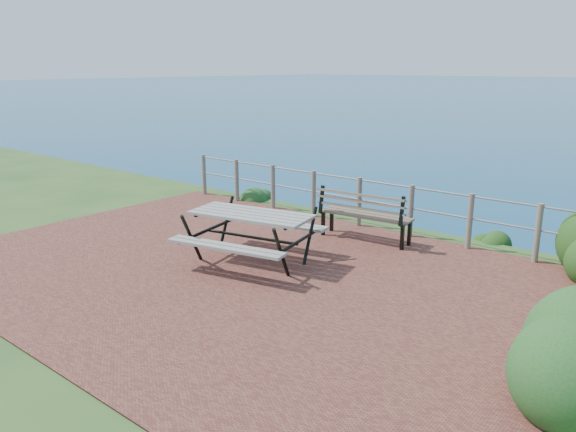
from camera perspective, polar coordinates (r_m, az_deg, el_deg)
name	(u,v)px	position (r m, az deg, el deg)	size (l,w,h in m)	color
ground	(245,272)	(9.02, -4.40, -5.65)	(10.00, 7.00, 0.12)	brown
safety_railing	(359,199)	(11.40, 7.24, 1.71)	(9.40, 0.10, 1.00)	#6B5B4C
picnic_table	(251,232)	(9.23, -3.76, -1.64)	(2.12, 1.70, 0.84)	gray
park_bench	(366,207)	(10.45, 7.91, 0.89)	(1.78, 0.60, 0.99)	brown
shrub_lip_west	(258,198)	(13.93, -3.03, 1.84)	(0.73, 0.73, 0.45)	#1C4B1E
shrub_lip_east	(490,239)	(11.29, 19.85, -2.23)	(0.67, 0.67, 0.38)	#1A4214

